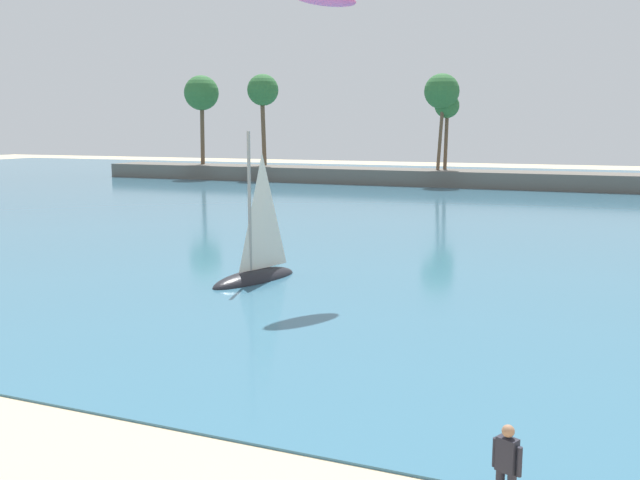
# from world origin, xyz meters

# --- Properties ---
(sea) EXTENTS (220.00, 106.06, 0.06)m
(sea) POSITION_xyz_m (0.00, 62.95, 0.03)
(sea) COLOR #386B84
(sea) RESTS_ON ground
(palm_headland) EXTENTS (107.03, 6.29, 13.09)m
(palm_headland) POSITION_xyz_m (-3.63, 76.05, 2.80)
(palm_headland) COLOR #605B54
(palm_headland) RESTS_ON ground
(person_at_waterline) EXTENTS (0.51, 0.32, 1.67)m
(person_at_waterline) POSITION_xyz_m (6.63, 9.11, 0.89)
(person_at_waterline) COLOR #23232D
(person_at_waterline) RESTS_ON ground
(sailboat_mid_bay) EXTENTS (2.64, 4.84, 6.72)m
(sailboat_mid_bay) POSITION_xyz_m (-5.84, 23.82, 0.67)
(sailboat_mid_bay) COLOR black
(sailboat_mid_bay) RESTS_ON sea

